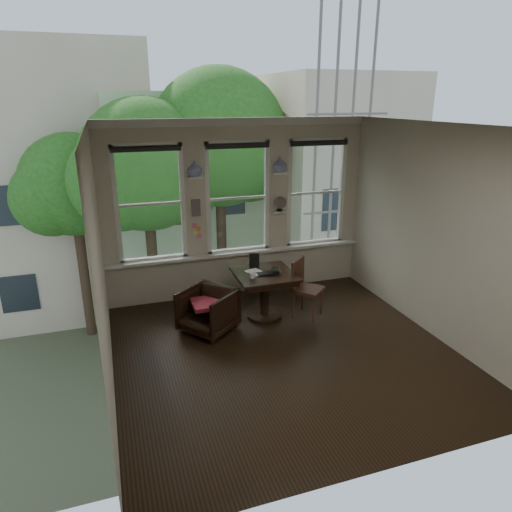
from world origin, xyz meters
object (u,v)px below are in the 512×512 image
object	(u,v)px
armchair_left	(208,311)
laptop	(270,274)
side_chair_right	(308,289)
table	(264,295)
mug	(252,276)

from	to	relation	value
armchair_left	laptop	distance (m)	1.08
side_chair_right	laptop	distance (m)	0.70
side_chair_right	laptop	bearing A→B (deg)	132.50
table	laptop	world-z (taller)	laptop
mug	armchair_left	bearing A→B (deg)	-178.96
armchair_left	mug	bearing A→B (deg)	52.03
laptop	mug	world-z (taller)	mug
table	mug	bearing A→B (deg)	-147.97
armchair_left	mug	xyz separation A→B (m)	(0.69, 0.01, 0.47)
side_chair_right	laptop	size ratio (longest dim) A/B	2.54
armchair_left	table	bearing A→B (deg)	61.17
armchair_left	mug	distance (m)	0.84
table	armchair_left	size ratio (longest dim) A/B	1.24
table	armchair_left	world-z (taller)	table
armchair_left	mug	world-z (taller)	mug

